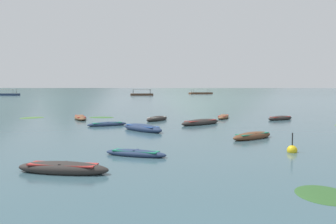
{
  "coord_description": "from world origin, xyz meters",
  "views": [
    {
      "loc": [
        -0.85,
        -5.15,
        3.26
      ],
      "look_at": [
        -2.84,
        26.03,
        1.07
      ],
      "focal_mm": 38.44,
      "sensor_mm": 36.0,
      "label": 1
    }
  ],
  "objects_px": {
    "rowboat_8": "(63,168)",
    "rowboat_7": "(252,136)",
    "rowboat_6": "(223,117)",
    "rowboat_2": "(157,119)",
    "ferry_1": "(201,93)",
    "mooring_buoy": "(292,150)",
    "rowboat_4": "(136,153)",
    "rowboat_1": "(201,122)",
    "rowboat_5": "(280,118)",
    "rowboat_9": "(142,128)",
    "rowboat_10": "(107,124)",
    "rowboat_11": "(80,118)",
    "ferry_2": "(5,94)",
    "ferry_0": "(142,94)"
  },
  "relations": [
    {
      "from": "rowboat_2",
      "to": "mooring_buoy",
      "type": "relative_size",
      "value": 2.94
    },
    {
      "from": "rowboat_8",
      "to": "ferry_2",
      "type": "xyz_separation_m",
      "value": [
        -65.85,
        119.33,
        0.27
      ]
    },
    {
      "from": "rowboat_10",
      "to": "rowboat_11",
      "type": "xyz_separation_m",
      "value": [
        -4.1,
        5.78,
        0.03
      ]
    },
    {
      "from": "rowboat_1",
      "to": "rowboat_9",
      "type": "bearing_deg",
      "value": -132.45
    },
    {
      "from": "rowboat_1",
      "to": "rowboat_6",
      "type": "relative_size",
      "value": 1.11
    },
    {
      "from": "rowboat_7",
      "to": "ferry_0",
      "type": "relative_size",
      "value": 0.36
    },
    {
      "from": "rowboat_1",
      "to": "rowboat_11",
      "type": "distance_m",
      "value": 12.7
    },
    {
      "from": "rowboat_6",
      "to": "rowboat_2",
      "type": "bearing_deg",
      "value": -157.17
    },
    {
      "from": "rowboat_7",
      "to": "rowboat_9",
      "type": "bearing_deg",
      "value": 154.15
    },
    {
      "from": "rowboat_11",
      "to": "ferry_1",
      "type": "xyz_separation_m",
      "value": [
        15.58,
        129.51,
        0.28
      ]
    },
    {
      "from": "rowboat_11",
      "to": "ferry_0",
      "type": "bearing_deg",
      "value": 94.29
    },
    {
      "from": "rowboat_8",
      "to": "rowboat_2",
      "type": "bearing_deg",
      "value": 85.8
    },
    {
      "from": "ferry_1",
      "to": "mooring_buoy",
      "type": "height_order",
      "value": "ferry_1"
    },
    {
      "from": "rowboat_7",
      "to": "rowboat_9",
      "type": "height_order",
      "value": "rowboat_9"
    },
    {
      "from": "rowboat_1",
      "to": "mooring_buoy",
      "type": "distance_m",
      "value": 13.71
    },
    {
      "from": "rowboat_4",
      "to": "ferry_2",
      "type": "distance_m",
      "value": 134.38
    },
    {
      "from": "rowboat_7",
      "to": "rowboat_1",
      "type": "bearing_deg",
      "value": 109.7
    },
    {
      "from": "rowboat_11",
      "to": "ferry_1",
      "type": "relative_size",
      "value": 0.39
    },
    {
      "from": "rowboat_7",
      "to": "rowboat_8",
      "type": "relative_size",
      "value": 0.87
    },
    {
      "from": "rowboat_5",
      "to": "rowboat_6",
      "type": "height_order",
      "value": "rowboat_5"
    },
    {
      "from": "rowboat_2",
      "to": "rowboat_10",
      "type": "height_order",
      "value": "rowboat_2"
    },
    {
      "from": "rowboat_8",
      "to": "rowboat_4",
      "type": "bearing_deg",
      "value": 57.21
    },
    {
      "from": "rowboat_8",
      "to": "ferry_1",
      "type": "relative_size",
      "value": 0.34
    },
    {
      "from": "rowboat_4",
      "to": "rowboat_10",
      "type": "relative_size",
      "value": 0.95
    },
    {
      "from": "mooring_buoy",
      "to": "ferry_0",
      "type": "bearing_deg",
      "value": 101.4
    },
    {
      "from": "rowboat_1",
      "to": "rowboat_4",
      "type": "height_order",
      "value": "rowboat_1"
    },
    {
      "from": "ferry_2",
      "to": "mooring_buoy",
      "type": "distance_m",
      "value": 137.2
    },
    {
      "from": "rowboat_1",
      "to": "rowboat_11",
      "type": "relative_size",
      "value": 0.93
    },
    {
      "from": "rowboat_2",
      "to": "rowboat_5",
      "type": "distance_m",
      "value": 12.18
    },
    {
      "from": "rowboat_7",
      "to": "rowboat_10",
      "type": "bearing_deg",
      "value": 147.55
    },
    {
      "from": "rowboat_2",
      "to": "rowboat_8",
      "type": "distance_m",
      "value": 21.41
    },
    {
      "from": "rowboat_8",
      "to": "rowboat_7",
      "type": "bearing_deg",
      "value": 47.63
    },
    {
      "from": "rowboat_5",
      "to": "rowboat_7",
      "type": "bearing_deg",
      "value": -110.45
    },
    {
      "from": "rowboat_2",
      "to": "ferry_1",
      "type": "bearing_deg",
      "value": 86.61
    },
    {
      "from": "mooring_buoy",
      "to": "ferry_1",
      "type": "bearing_deg",
      "value": 90.23
    },
    {
      "from": "rowboat_9",
      "to": "rowboat_10",
      "type": "distance_m",
      "value": 4.78
    },
    {
      "from": "rowboat_2",
      "to": "rowboat_5",
      "type": "xyz_separation_m",
      "value": [
        12.09,
        1.47,
        -0.01
      ]
    },
    {
      "from": "rowboat_5",
      "to": "mooring_buoy",
      "type": "xyz_separation_m",
      "value": [
        -3.77,
        -17.89,
        -0.05
      ]
    },
    {
      "from": "rowboat_5",
      "to": "rowboat_7",
      "type": "xyz_separation_m",
      "value": [
        -4.95,
        -13.28,
        0.01
      ]
    },
    {
      "from": "rowboat_8",
      "to": "rowboat_9",
      "type": "distance_m",
      "value": 13.21
    },
    {
      "from": "rowboat_1",
      "to": "ferry_1",
      "type": "xyz_separation_m",
      "value": [
        3.61,
        133.77,
        0.26
      ]
    },
    {
      "from": "rowboat_9",
      "to": "rowboat_10",
      "type": "bearing_deg",
      "value": 136.1
    },
    {
      "from": "rowboat_10",
      "to": "mooring_buoy",
      "type": "distance_m",
      "value": 16.69
    },
    {
      "from": "rowboat_11",
      "to": "ferry_2",
      "type": "bearing_deg",
      "value": 121.53
    },
    {
      "from": "ferry_0",
      "to": "mooring_buoy",
      "type": "relative_size",
      "value": 7.98
    },
    {
      "from": "ferry_0",
      "to": "rowboat_5",
      "type": "bearing_deg",
      "value": -74.59
    },
    {
      "from": "rowboat_10",
      "to": "ferry_1",
      "type": "distance_m",
      "value": 135.78
    },
    {
      "from": "rowboat_10",
      "to": "mooring_buoy",
      "type": "height_order",
      "value": "mooring_buoy"
    },
    {
      "from": "rowboat_4",
      "to": "ferry_1",
      "type": "xyz_separation_m",
      "value": [
        7.05,
        148.26,
        0.32
      ]
    },
    {
      "from": "ferry_2",
      "to": "mooring_buoy",
      "type": "xyz_separation_m",
      "value": [
        75.75,
        -114.39,
        -0.33
      ]
    }
  ]
}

